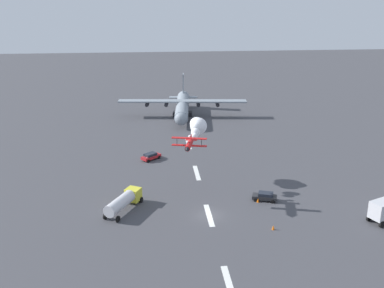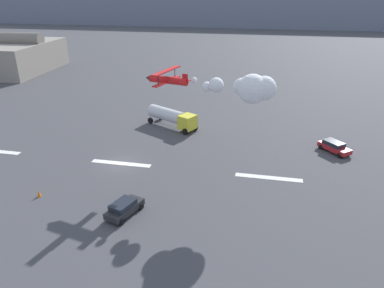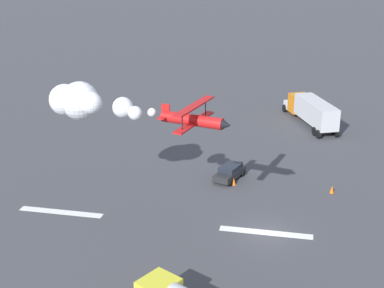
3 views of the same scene
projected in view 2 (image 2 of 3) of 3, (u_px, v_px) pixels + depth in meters
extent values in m
plane|color=#424247|center=(121.00, 163.00, 46.73)|extent=(440.00, 440.00, 0.00)
cube|color=white|center=(121.00, 163.00, 46.72)|extent=(8.00, 0.90, 0.01)
cube|color=white|center=(269.00, 178.00, 43.26)|extent=(8.00, 0.90, 0.01)
cube|color=slate|center=(238.00, 12.00, 197.36)|extent=(396.00, 16.00, 15.57)
cylinder|color=red|center=(168.00, 80.00, 43.78)|extent=(5.13, 2.05, 0.90)
cube|color=red|center=(167.00, 81.00, 43.92)|extent=(2.12, 6.04, 0.12)
cube|color=red|center=(167.00, 71.00, 43.39)|extent=(2.12, 6.04, 0.12)
cylinder|color=black|center=(158.00, 80.00, 41.90)|extent=(0.08, 0.08, 1.30)
cylinder|color=black|center=(175.00, 72.00, 45.41)|extent=(0.08, 0.08, 1.30)
cube|color=red|center=(185.00, 78.00, 42.72)|extent=(0.70, 0.26, 1.10)
cube|color=red|center=(185.00, 82.00, 42.88)|extent=(1.05, 2.08, 0.08)
cone|color=black|center=(148.00, 78.00, 44.89)|extent=(0.86, 0.91, 0.77)
sphere|color=white|center=(194.00, 80.00, 42.67)|extent=(0.70, 0.70, 0.70)
sphere|color=white|center=(207.00, 87.00, 41.67)|extent=(1.17, 1.17, 1.17)
sphere|color=white|center=(216.00, 85.00, 41.07)|extent=(1.72, 1.72, 1.72)
sphere|color=white|center=(242.00, 87.00, 40.12)|extent=(1.91, 1.91, 1.91)
sphere|color=white|center=(264.00, 88.00, 39.30)|extent=(2.68, 2.68, 2.68)
sphere|color=white|center=(253.00, 89.00, 39.35)|extent=(3.29, 3.29, 3.29)
cube|color=yellow|center=(187.00, 122.00, 56.30)|extent=(3.08, 3.16, 2.20)
cylinder|color=silver|center=(167.00, 114.00, 58.86)|extent=(7.03, 5.11, 2.10)
cylinder|color=black|center=(195.00, 127.00, 57.24)|extent=(1.03, 0.76, 1.00)
cylinder|color=black|center=(160.00, 117.00, 61.79)|extent=(1.03, 0.76, 1.00)
cylinder|color=black|center=(185.00, 132.00, 55.55)|extent=(1.03, 0.76, 1.00)
cylinder|color=black|center=(150.00, 121.00, 60.11)|extent=(1.03, 0.76, 1.00)
cube|color=#262628|center=(125.00, 209.00, 36.09)|extent=(3.08, 4.65, 0.65)
cube|color=#1E232D|center=(123.00, 205.00, 35.69)|extent=(2.39, 2.97, 0.55)
cylinder|color=black|center=(128.00, 202.00, 37.82)|extent=(0.41, 0.68, 0.64)
cylinder|color=black|center=(108.00, 216.00, 35.44)|extent=(0.41, 0.68, 0.64)
cylinder|color=black|center=(141.00, 207.00, 36.99)|extent=(0.41, 0.68, 0.64)
cylinder|color=black|center=(122.00, 222.00, 34.62)|extent=(0.41, 0.68, 0.64)
cube|color=#B21E23|center=(334.00, 148.00, 49.68)|extent=(4.34, 4.62, 0.65)
cube|color=#1E232D|center=(334.00, 143.00, 49.60)|extent=(3.04, 3.15, 0.55)
cylinder|color=black|center=(348.00, 153.00, 48.95)|extent=(0.59, 0.63, 0.64)
cylinder|color=black|center=(329.00, 144.00, 51.49)|extent=(0.59, 0.63, 0.64)
cylinder|color=black|center=(339.00, 156.00, 48.14)|extent=(0.59, 0.63, 0.64)
cylinder|color=black|center=(320.00, 147.00, 50.68)|extent=(0.59, 0.63, 0.64)
cube|color=gray|center=(14.00, 57.00, 95.99)|extent=(19.43, 25.80, 7.45)
cylinder|color=slate|center=(10.00, 39.00, 94.12)|extent=(17.53, 4.39, 3.60)
cone|color=orange|center=(39.00, 194.00, 39.24)|extent=(0.44, 0.44, 0.75)
cone|color=orange|center=(124.00, 203.00, 37.51)|extent=(0.44, 0.44, 0.75)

